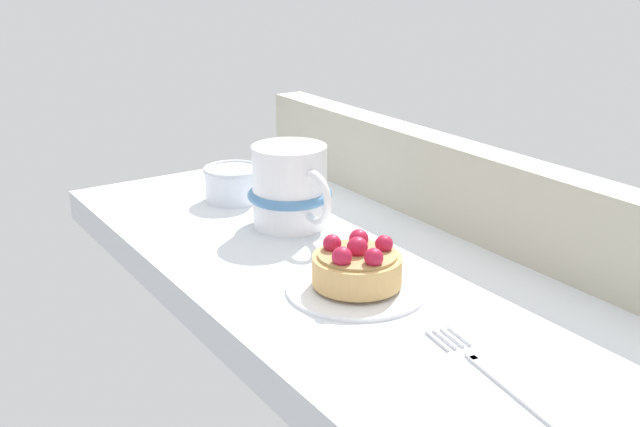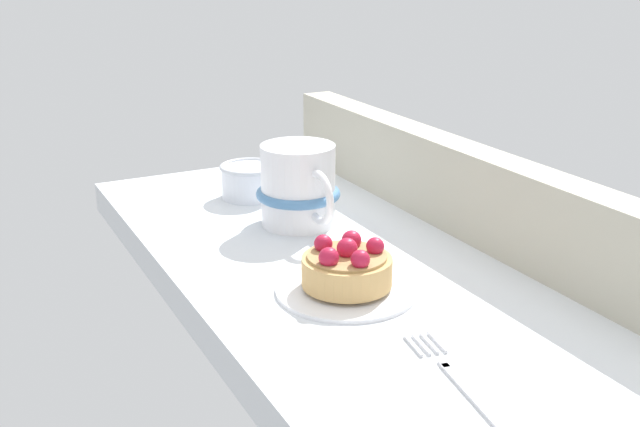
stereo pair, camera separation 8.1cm
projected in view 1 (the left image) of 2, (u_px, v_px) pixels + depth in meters
ground_plane at (354, 277)px, 81.86cm from camera, size 81.82×36.63×3.84cm
window_rail_back at (469, 190)px, 87.89cm from camera, size 80.18×4.43×10.09cm
dessert_plate at (357, 287)px, 74.16cm from camera, size 13.75×13.75×0.79cm
raspberry_tart at (357, 265)px, 73.42cm from camera, size 8.69×8.69×4.72cm
coffee_mug at (291, 187)px, 89.92cm from camera, size 13.49×10.00×9.70cm
dessert_fork at (495, 374)px, 59.20cm from camera, size 17.26×4.49×0.60cm
sugar_bowl at (233, 182)px, 99.76cm from camera, size 7.75×7.75×4.47cm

